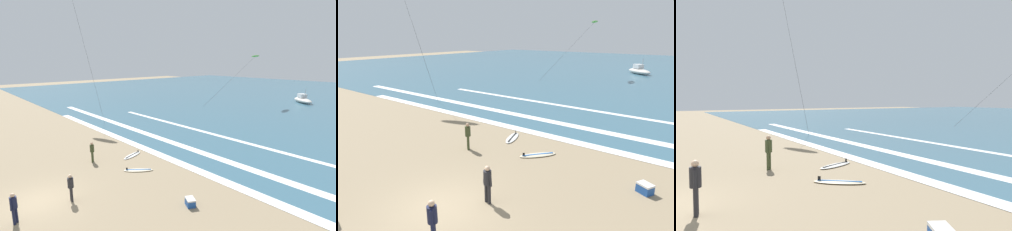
% 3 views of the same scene
% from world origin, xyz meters
% --- Properties ---
extents(ground_plane, '(160.00, 160.00, 0.00)m').
position_xyz_m(ground_plane, '(0.00, 0.00, 0.00)').
color(ground_plane, '#937F60').
extents(wave_foam_shoreline, '(43.11, 0.84, 0.01)m').
position_xyz_m(wave_foam_shoreline, '(-0.50, 9.74, 0.01)').
color(wave_foam_shoreline, white).
rests_on(wave_foam_shoreline, ocean_surface).
extents(wave_foam_mid_break, '(55.23, 0.85, 0.01)m').
position_xyz_m(wave_foam_mid_break, '(-0.71, 12.75, 0.01)').
color(wave_foam_mid_break, white).
rests_on(wave_foam_mid_break, ocean_surface).
extents(wave_foam_outer_break, '(39.56, 0.60, 0.01)m').
position_xyz_m(wave_foam_outer_break, '(1.63, 17.93, 0.01)').
color(wave_foam_outer_break, white).
rests_on(wave_foam_outer_break, ocean_surface).
extents(surfer_mid_group, '(0.52, 0.32, 1.60)m').
position_xyz_m(surfer_mid_group, '(1.16, 1.39, 0.96)').
color(surfer_mid_group, '#232328').
rests_on(surfer_mid_group, ground).
extents(surfer_foreground_main, '(0.42, 0.42, 1.60)m').
position_xyz_m(surfer_foreground_main, '(1.39, -1.47, 0.96)').
color(surfer_foreground_main, '#141938').
rests_on(surfer_foreground_main, ground).
extents(surfer_left_near, '(0.45, 0.39, 1.60)m').
position_xyz_m(surfer_left_near, '(-3.44, 4.88, 0.96)').
color(surfer_left_near, '#384223').
rests_on(surfer_left_near, ground).
extents(surfboard_foreground_flat, '(1.29, 2.18, 0.25)m').
position_xyz_m(surfboard_foreground_flat, '(-2.50, 7.93, 0.05)').
color(surfboard_foreground_flat, silver).
rests_on(surfboard_foreground_flat, ground).
extents(surfboard_near_water, '(1.77, 2.02, 0.25)m').
position_xyz_m(surfboard_near_water, '(0.27, 6.58, 0.05)').
color(surfboard_near_water, beige).
rests_on(surfboard_near_water, ground).
extents(kite_lime_distant_high, '(5.34, 9.32, 8.52)m').
position_xyz_m(kite_lime_distant_high, '(-9.45, 37.77, 8.26)').
color(kite_lime_distant_high, '#70C628').
rests_on(kite_lime_distant_high, ground).
extents(offshore_boat, '(5.07, 4.65, 2.70)m').
position_xyz_m(offshore_boat, '(-4.39, 46.47, 0.55)').
color(offshore_boat, beige).
rests_on(offshore_boat, ground).
extents(cooler_box, '(0.75, 0.68, 0.44)m').
position_xyz_m(cooler_box, '(5.92, 6.01, 0.22)').
color(cooler_box, '#1E4C9E').
rests_on(cooler_box, ground).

